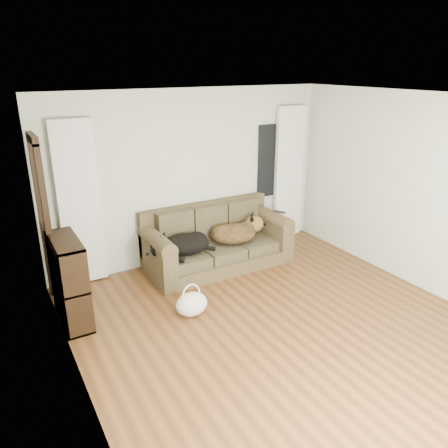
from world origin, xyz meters
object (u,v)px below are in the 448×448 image
sofa (218,238)px  tote_bag (192,303)px  dog_shepherd (235,233)px  bookshelf (70,283)px  dog_black_lab (183,246)px

sofa → tote_bag: sofa is taller
sofa → dog_shepherd: size_ratio=2.94×
dog_shepherd → sofa: bearing=9.8°
bookshelf → dog_black_lab: bearing=16.8°
sofa → dog_shepherd: (0.28, -0.04, 0.04)m
dog_black_lab → dog_shepherd: 0.90m
dog_black_lab → tote_bag: size_ratio=1.74×
sofa → bookshelf: 2.30m
dog_shepherd → tote_bag: size_ratio=1.82×
sofa → bookshelf: size_ratio=2.06×
tote_bag → bookshelf: (-1.29, 0.61, 0.34)m
dog_shepherd → bookshelf: (-2.54, -0.42, 0.01)m
dog_black_lab → dog_shepherd: size_ratio=0.95×
dog_shepherd → tote_bag: (-1.25, -1.03, -0.33)m
dog_black_lab → bookshelf: bookshelf is taller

